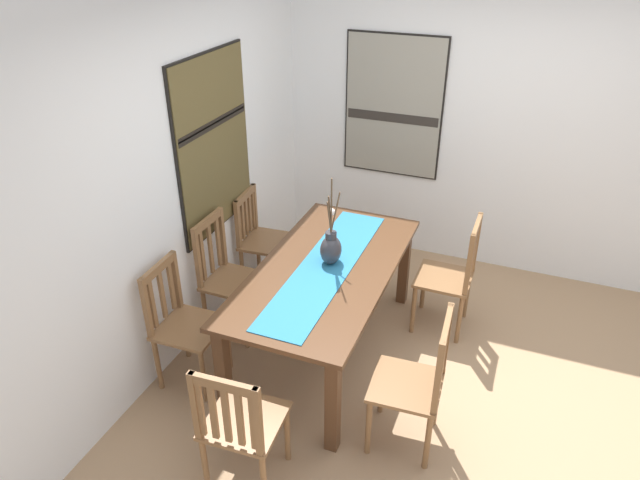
# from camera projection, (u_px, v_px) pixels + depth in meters

# --- Properties ---
(ground_plane) EXTENTS (6.40, 6.40, 0.03)m
(ground_plane) POSITION_uv_depth(u_px,v_px,m) (422.00, 380.00, 4.17)
(ground_plane) COLOR #A37F5B
(wall_back) EXTENTS (6.40, 0.12, 2.70)m
(wall_back) POSITION_uv_depth(u_px,v_px,m) (182.00, 169.00, 4.10)
(wall_back) COLOR white
(wall_back) RESTS_ON ground_plane
(wall_side) EXTENTS (0.12, 6.40, 2.70)m
(wall_side) POSITION_uv_depth(u_px,v_px,m) (485.00, 123.00, 5.00)
(wall_side) COLOR white
(wall_side) RESTS_ON ground_plane
(dining_table) EXTENTS (1.86, 0.92, 0.76)m
(dining_table) POSITION_uv_depth(u_px,v_px,m) (326.00, 279.00, 4.13)
(dining_table) COLOR #51331E
(dining_table) RESTS_ON ground_plane
(table_runner) EXTENTS (1.71, 0.36, 0.01)m
(table_runner) POSITION_uv_depth(u_px,v_px,m) (326.00, 266.00, 4.07)
(table_runner) COLOR #236B93
(table_runner) RESTS_ON dining_table
(centerpiece_vase) EXTENTS (0.20, 0.15, 0.71)m
(centerpiece_vase) POSITION_uv_depth(u_px,v_px,m) (331.00, 247.00, 4.06)
(centerpiece_vase) COLOR #333338
(centerpiece_vase) RESTS_ON dining_table
(chair_0) EXTENTS (0.42, 0.42, 0.97)m
(chair_0) POSITION_uv_depth(u_px,v_px,m) (452.00, 275.00, 4.47)
(chair_0) COLOR brown
(chair_0) RESTS_ON ground_plane
(chair_1) EXTENTS (0.45, 0.45, 0.97)m
(chair_1) POSITION_uv_depth(u_px,v_px,m) (418.00, 381.00, 3.44)
(chair_1) COLOR brown
(chair_1) RESTS_ON ground_plane
(chair_2) EXTENTS (0.43, 0.43, 0.92)m
(chair_2) POSITION_uv_depth(u_px,v_px,m) (183.00, 323.00, 3.97)
(chair_2) COLOR brown
(chair_2) RESTS_ON ground_plane
(chair_3) EXTENTS (0.42, 0.42, 0.97)m
(chair_3) POSITION_uv_depth(u_px,v_px,m) (228.00, 275.00, 4.46)
(chair_3) COLOR brown
(chair_3) RESTS_ON ground_plane
(chair_4) EXTENTS (0.45, 0.45, 0.90)m
(chair_4) POSITION_uv_depth(u_px,v_px,m) (261.00, 238.00, 5.00)
(chair_4) COLOR brown
(chair_4) RESTS_ON ground_plane
(chair_5) EXTENTS (0.45, 0.45, 0.92)m
(chair_5) POSITION_uv_depth(u_px,v_px,m) (240.00, 424.00, 3.17)
(chair_5) COLOR brown
(chair_5) RESTS_ON ground_plane
(painting_on_back_wall) EXTENTS (0.98, 0.05, 1.35)m
(painting_on_back_wall) POSITION_uv_depth(u_px,v_px,m) (213.00, 144.00, 4.30)
(painting_on_back_wall) COLOR black
(painting_on_side_wall) EXTENTS (0.05, 0.90, 1.28)m
(painting_on_side_wall) POSITION_uv_depth(u_px,v_px,m) (393.00, 107.00, 5.17)
(painting_on_side_wall) COLOR black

